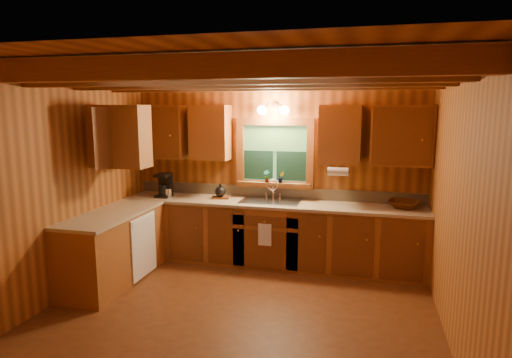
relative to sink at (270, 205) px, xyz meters
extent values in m
plane|color=#5D3216|center=(0.00, -1.60, -0.86)|extent=(4.20, 4.20, 0.00)
plane|color=brown|center=(0.00, -1.60, 1.74)|extent=(4.20, 4.20, 0.00)
plane|color=brown|center=(0.00, 0.30, 0.44)|extent=(4.20, 0.00, 4.20)
plane|color=brown|center=(0.00, -3.50, 0.44)|extent=(4.20, 0.00, 4.20)
plane|color=brown|center=(-2.10, -1.60, 0.44)|extent=(0.00, 3.80, 3.80)
plane|color=brown|center=(2.10, -1.60, 0.44)|extent=(0.00, 3.80, 3.80)
cube|color=brown|center=(0.00, -2.80, 1.63)|extent=(4.20, 0.14, 0.18)
cube|color=brown|center=(0.00, -2.00, 1.63)|extent=(4.20, 0.14, 0.18)
cube|color=brown|center=(0.00, -1.20, 1.63)|extent=(4.20, 0.14, 0.18)
cube|color=brown|center=(0.00, -0.40, 1.63)|extent=(4.20, 0.14, 0.18)
cube|color=brown|center=(0.00, -0.01, -0.43)|extent=(4.20, 0.62, 0.86)
cube|color=brown|center=(-1.79, -1.12, -0.43)|extent=(0.62, 1.60, 0.86)
cube|color=tan|center=(0.00, -0.01, 0.02)|extent=(4.20, 0.66, 0.04)
cube|color=tan|center=(-1.78, -1.12, 0.02)|extent=(0.64, 1.60, 0.04)
cube|color=tan|center=(0.00, 0.28, 0.12)|extent=(4.20, 0.02, 0.16)
cube|color=white|center=(-1.47, -0.92, -0.43)|extent=(0.02, 0.60, 0.80)
cube|color=brown|center=(-1.70, 0.13, 0.98)|extent=(0.78, 0.34, 0.78)
cube|color=brown|center=(-0.92, 0.13, 0.98)|extent=(0.55, 0.34, 0.78)
cube|color=brown|center=(0.92, 0.13, 0.98)|extent=(0.55, 0.34, 0.78)
cube|color=brown|center=(1.70, 0.13, 0.98)|extent=(0.78, 0.34, 0.78)
cube|color=brown|center=(-1.93, -0.92, 0.98)|extent=(0.34, 1.10, 0.78)
cube|color=brown|center=(0.00, 0.26, 1.14)|extent=(1.12, 0.08, 0.10)
cube|color=brown|center=(0.00, 0.26, 0.24)|extent=(1.12, 0.08, 0.10)
cube|color=brown|center=(-0.51, 0.26, 0.69)|extent=(0.10, 0.08, 0.80)
cube|color=brown|center=(0.51, 0.26, 0.69)|extent=(0.10, 0.08, 0.80)
cube|color=#407932|center=(0.00, 0.29, 0.69)|extent=(0.92, 0.01, 0.80)
cube|color=#123429|center=(-0.24, 0.27, 0.52)|extent=(0.42, 0.02, 0.42)
cube|color=#123429|center=(0.24, 0.27, 0.52)|extent=(0.42, 0.02, 0.42)
cylinder|color=black|center=(0.00, 0.27, 0.71)|extent=(0.92, 0.01, 0.01)
cube|color=brown|center=(0.00, 0.22, 0.26)|extent=(1.06, 0.14, 0.04)
cylinder|color=black|center=(0.00, 0.26, 1.37)|extent=(0.08, 0.03, 0.08)
cylinder|color=black|center=(-0.10, 0.20, 1.37)|extent=(0.09, 0.17, 0.08)
cylinder|color=black|center=(0.10, 0.20, 1.37)|extent=(0.09, 0.17, 0.08)
sphere|color=#FFE0A5|center=(-0.16, 0.14, 1.30)|extent=(0.13, 0.13, 0.13)
sphere|color=#FFE0A5|center=(0.16, 0.14, 1.30)|extent=(0.13, 0.13, 0.13)
cylinder|color=white|center=(0.92, -0.07, 0.51)|extent=(0.27, 0.11, 0.11)
cube|color=white|center=(0.00, -0.34, -0.34)|extent=(0.18, 0.01, 0.30)
cube|color=silver|center=(0.00, 0.00, 0.05)|extent=(0.82, 0.48, 0.02)
cube|color=#262628|center=(-0.19, 0.00, -0.02)|extent=(0.34, 0.40, 0.14)
cube|color=#262628|center=(0.19, 0.00, -0.02)|extent=(0.34, 0.40, 0.14)
cylinder|color=silver|center=(0.00, 0.18, 0.15)|extent=(0.04, 0.04, 0.22)
torus|color=silver|center=(0.00, 0.12, 0.26)|extent=(0.16, 0.02, 0.16)
cube|color=black|center=(-1.59, -0.08, 0.06)|extent=(0.20, 0.24, 0.03)
cube|color=black|center=(-1.59, 0.00, 0.23)|extent=(0.20, 0.09, 0.33)
cube|color=black|center=(-1.59, -0.10, 0.37)|extent=(0.20, 0.22, 0.04)
cylinder|color=black|center=(-1.59, -0.11, 0.15)|extent=(0.12, 0.12, 0.14)
cylinder|color=silver|center=(-1.51, -0.09, 0.11)|extent=(0.11, 0.11, 0.13)
cylinder|color=black|center=(-1.52, -0.10, 0.25)|extent=(0.03, 0.03, 0.19)
cylinder|color=black|center=(-1.51, -0.09, 0.25)|extent=(0.01, 0.01, 0.19)
cylinder|color=black|center=(-1.50, -0.08, 0.25)|extent=(0.03, 0.03, 0.19)
cylinder|color=black|center=(-1.49, -0.07, 0.25)|extent=(0.04, 0.05, 0.19)
cube|color=brown|center=(-0.75, 0.04, 0.06)|extent=(0.28, 0.23, 0.02)
sphere|color=black|center=(-0.75, 0.04, 0.14)|extent=(0.15, 0.15, 0.15)
cylinder|color=black|center=(-0.75, 0.04, 0.24)|extent=(0.02, 0.02, 0.04)
imported|color=#48230C|center=(1.77, 0.06, 0.09)|extent=(0.47, 0.47, 0.10)
imported|color=brown|center=(-0.10, 0.18, 0.37)|extent=(0.10, 0.08, 0.18)
imported|color=brown|center=(0.11, 0.20, 0.36)|extent=(0.11, 0.10, 0.16)
camera|label=1|loc=(1.30, -5.81, 1.35)|focal=30.62mm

